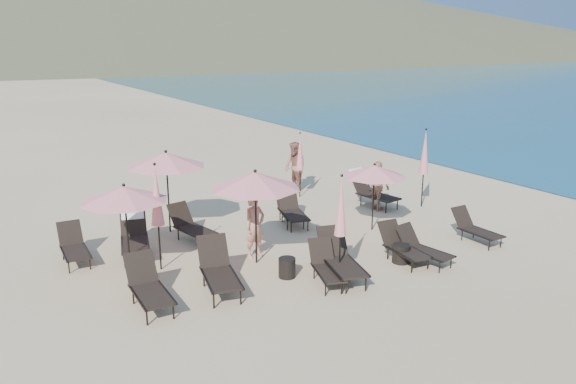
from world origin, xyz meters
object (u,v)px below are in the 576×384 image
lounger_8 (191,225)px  side_table_1 (401,254)px  lounger_4 (422,247)px  lounger_5 (475,228)px  lounger_11 (371,189)px  umbrella_closed_3 (300,152)px  umbrella_open_0 (124,194)px  lounger_3 (340,258)px  umbrella_closed_2 (157,196)px  beachgoer_b (295,167)px  lounger_0 (148,286)px  lounger_12 (402,245)px  umbrella_closed_1 (425,153)px  beachgoer_a (255,226)px  umbrella_open_3 (166,160)px  lounger_9 (292,210)px  lounger_6 (74,246)px  side_table_0 (287,268)px  umbrella_open_1 (255,181)px  lounger_7 (134,233)px  beachgoer_c (378,186)px  lounger_10 (290,209)px  lounger_2 (327,266)px  umbrella_closed_0 (341,207)px  lounger_1 (218,269)px  umbrella_open_2 (374,171)px

lounger_8 → side_table_1: (3.90, -4.22, -0.21)m
lounger_4 → lounger_5: size_ratio=1.04×
lounger_4 → side_table_1: lounger_4 is taller
lounger_11 → umbrella_closed_3: umbrella_closed_3 is taller
umbrella_open_0 → lounger_3: bearing=-34.8°
umbrella_closed_2 → beachgoer_b: umbrella_closed_2 is taller
lounger_5 → lounger_0: bearing=174.4°
lounger_12 → umbrella_closed_1: umbrella_closed_1 is taller
beachgoer_a → lounger_11: bearing=11.2°
lounger_3 → umbrella_open_3: bearing=129.5°
lounger_9 → lounger_11: lounger_11 is taller
lounger_6 → umbrella_closed_3: size_ratio=0.68×
side_table_0 → side_table_1: size_ratio=1.00×
lounger_0 → umbrella_open_1: umbrella_open_1 is taller
lounger_8 → side_table_1: lounger_8 is taller
lounger_12 → side_table_1: 0.21m
lounger_12 → beachgoer_a: (-3.01, 2.16, 0.40)m
lounger_7 → umbrella_open_1: size_ratio=0.81×
lounger_6 → umbrella_closed_3: umbrella_closed_3 is taller
lounger_0 → lounger_4: 6.70m
lounger_7 → lounger_4: bearing=-21.5°
lounger_0 → lounger_8: size_ratio=1.00×
umbrella_open_1 → lounger_3: bearing=-55.3°
lounger_8 → beachgoer_c: bearing=-15.5°
lounger_10 → umbrella_open_1: size_ratio=0.70×
lounger_6 → umbrella_open_0: 2.28m
lounger_5 → beachgoer_b: 7.22m
lounger_2 → lounger_6: lounger_6 is taller
lounger_12 → umbrella_closed_1: 5.21m
lounger_6 → umbrella_open_3: umbrella_open_3 is taller
umbrella_open_3 → side_table_1: size_ratio=5.12×
side_table_0 → umbrella_closed_2: bearing=140.4°
lounger_7 → side_table_1: size_ratio=4.13×
lounger_10 → umbrella_open_1: umbrella_open_1 is taller
umbrella_closed_0 → beachgoer_c: (4.26, 3.76, -0.93)m
lounger_1 → umbrella_closed_0: 3.07m
lounger_7 → umbrella_open_2: umbrella_open_2 is taller
lounger_4 → beachgoer_c: beachgoer_c is taller
umbrella_open_1 → lounger_4: bearing=-30.7°
lounger_5 → umbrella_open_2: (-1.80, 2.21, 1.37)m
lounger_2 → umbrella_closed_1: 7.14m
umbrella_open_3 → lounger_3: bearing=-66.0°
lounger_3 → umbrella_open_2: size_ratio=0.96×
umbrella_open_2 → umbrella_closed_1: size_ratio=0.76×
lounger_0 → lounger_5: (8.90, -0.83, -0.06)m
umbrella_open_0 → lounger_2: bearing=-38.1°
lounger_4 → umbrella_closed_0: (-2.36, 0.26, 1.35)m
lounger_1 → umbrella_open_3: (0.41, 4.33, 1.64)m
lounger_1 → umbrella_open_1: size_ratio=0.81×
lounger_11 → side_table_0: lounger_11 is taller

